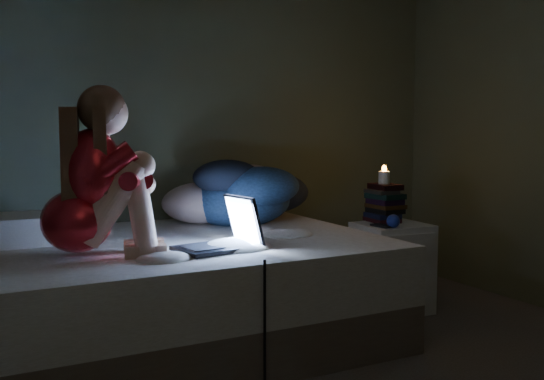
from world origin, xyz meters
TOP-DOWN VIEW (x-y plane):
  - wall_back at (0.00, 1.91)m, footprint 3.60×0.02m
  - bed at (-0.43, 1.10)m, footprint 2.01×1.50m
  - pillow at (-1.16, 1.38)m, footprint 0.50×0.35m
  - woman at (-1.01, 0.87)m, footprint 0.54×0.42m
  - laptop at (-0.39, 0.73)m, footprint 0.42×0.32m
  - clothes_pile at (0.07, 1.49)m, footprint 0.73×0.60m
  - nightstand at (0.90, 1.02)m, footprint 0.43×0.39m
  - book_stack at (0.90, 1.11)m, footprint 0.19×0.25m
  - candle at (0.90, 1.11)m, footprint 0.07×0.07m
  - phone at (0.78, 0.95)m, footprint 0.09×0.15m
  - blue_orb at (0.82, 0.89)m, footprint 0.08×0.08m

SIDE VIEW (x-z plane):
  - nightstand at x=0.90m, z-range 0.00..0.55m
  - bed at x=-0.43m, z-range 0.00..0.55m
  - phone at x=0.78m, z-range 0.55..0.56m
  - blue_orb at x=0.82m, z-range 0.55..0.63m
  - pillow at x=-1.16m, z-range 0.55..0.70m
  - book_stack at x=0.90m, z-range 0.55..0.79m
  - laptop at x=-0.39m, z-range 0.55..0.82m
  - clothes_pile at x=0.07m, z-range 0.55..0.96m
  - candle at x=0.90m, z-range 0.79..0.87m
  - woman at x=-1.01m, z-range 0.55..1.33m
  - wall_back at x=0.00m, z-range 0.00..2.60m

